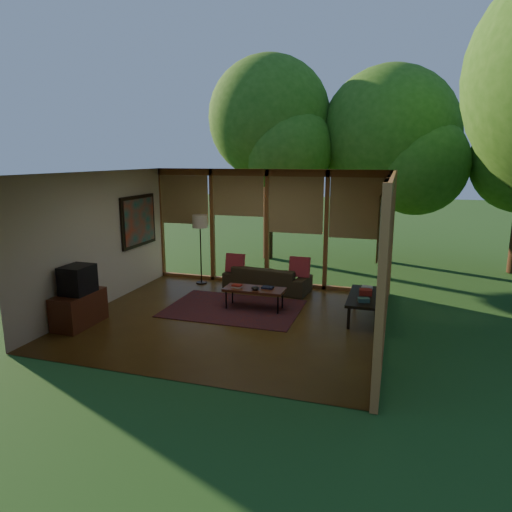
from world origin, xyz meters
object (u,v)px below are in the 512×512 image
(sofa, at_px, (267,278))
(floor_lamp, at_px, (200,225))
(coffee_table, at_px, (254,290))
(side_console, at_px, (365,298))
(television, at_px, (78,280))
(media_cabinet, at_px, (79,309))

(sofa, relative_size, floor_lamp, 1.16)
(coffee_table, bearing_deg, sofa, 94.78)
(coffee_table, bearing_deg, side_console, 1.60)
(sofa, distance_m, coffee_table, 1.33)
(television, bearing_deg, side_console, 20.83)
(sofa, bearing_deg, floor_lamp, 3.14)
(television, bearing_deg, coffee_table, 33.37)
(media_cabinet, relative_size, television, 1.82)
(floor_lamp, relative_size, coffee_table, 1.38)
(sofa, height_order, media_cabinet, media_cabinet)
(sofa, distance_m, floor_lamp, 2.01)
(media_cabinet, distance_m, floor_lamp, 3.52)
(floor_lamp, bearing_deg, sofa, -3.38)
(floor_lamp, bearing_deg, coffee_table, -38.65)
(sofa, xyz_separation_m, television, (-2.60, -3.11, 0.57))
(coffee_table, relative_size, side_console, 0.86)
(sofa, bearing_deg, side_console, 157.19)
(sofa, relative_size, media_cabinet, 1.92)
(sofa, xyz_separation_m, side_console, (2.25, -1.26, 0.13))
(television, distance_m, side_console, 5.21)
(television, bearing_deg, floor_lamp, 73.78)
(television, distance_m, coffee_table, 3.28)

